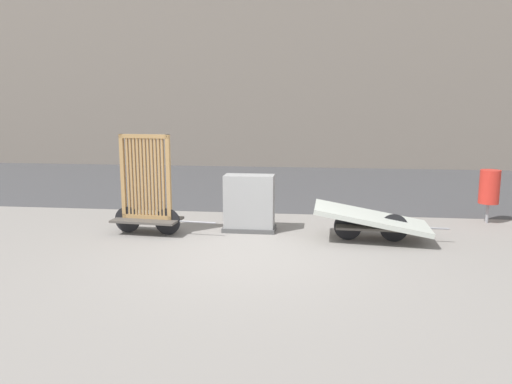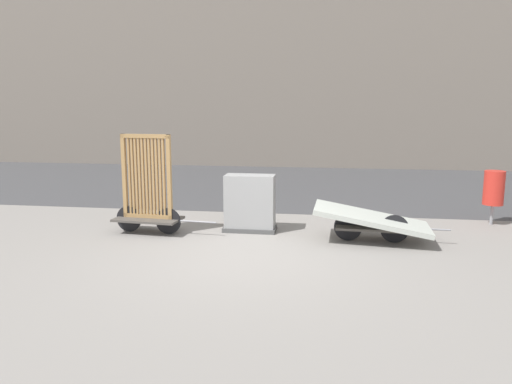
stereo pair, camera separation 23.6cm
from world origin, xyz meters
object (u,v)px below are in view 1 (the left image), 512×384
(bike_cart_with_bedframe, at_px, (147,197))
(utility_cabinet, at_px, (249,205))
(bike_cart_with_mattress, at_px, (371,220))
(trash_bin, at_px, (489,187))

(bike_cart_with_bedframe, distance_m, utility_cabinet, 1.88)
(bike_cart_with_mattress, height_order, utility_cabinet, utility_cabinet)
(bike_cart_with_bedframe, xyz_separation_m, trash_bin, (6.43, 1.63, 0.05))
(utility_cabinet, distance_m, trash_bin, 4.78)
(bike_cart_with_bedframe, height_order, trash_bin, bike_cart_with_bedframe)
(bike_cart_with_mattress, bearing_deg, trash_bin, 35.64)
(bike_cart_with_bedframe, relative_size, bike_cart_with_mattress, 0.84)
(bike_cart_with_bedframe, height_order, bike_cart_with_mattress, bike_cart_with_bedframe)
(bike_cart_with_bedframe, xyz_separation_m, utility_cabinet, (1.82, 0.43, -0.19))
(bike_cart_with_mattress, xyz_separation_m, utility_cabinet, (-2.18, 0.43, 0.11))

